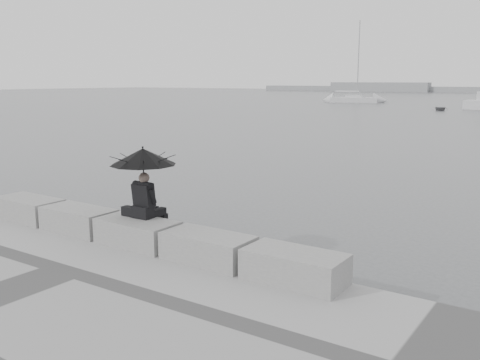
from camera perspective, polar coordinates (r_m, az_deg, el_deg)
The scene contains 10 objects.
ground at distance 10.98m, azimuth -9.06°, elevation -8.79°, with size 360.00×360.00×0.00m, color #484B4D.
stone_block_far_left at distance 13.01m, azimuth -21.57°, elevation -2.89°, with size 1.60×0.80×0.50m, color slate.
stone_block_left at distance 11.68m, azimuth -16.82°, elevation -4.09°, with size 1.60×0.80×0.50m, color slate.
stone_block_centre at distance 10.45m, azimuth -10.87°, elevation -5.54°, with size 1.60×0.80×0.50m, color slate.
stone_block_right at distance 9.37m, azimuth -3.42°, elevation -7.27°, with size 1.60×0.80×0.50m, color slate.
stone_block_far_right at distance 8.49m, azimuth 5.84°, elevation -9.23°, with size 1.60×0.80×0.50m, color slate.
seated_person at distance 10.35m, azimuth -10.32°, elevation 1.56°, with size 1.27×1.27×1.39m.
bag at distance 10.71m, azimuth -11.74°, elevation -3.28°, with size 0.29×0.16×0.18m, color black.
sailboat_left at distance 88.95m, azimuth 12.06°, elevation 8.43°, with size 7.78×4.45×12.90m.
dinghy at distance 68.69m, azimuth 20.57°, elevation 7.16°, with size 2.82×1.19×0.48m, color slate.
Camera 1 is at (7.15, -7.51, 3.63)m, focal length 40.00 mm.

